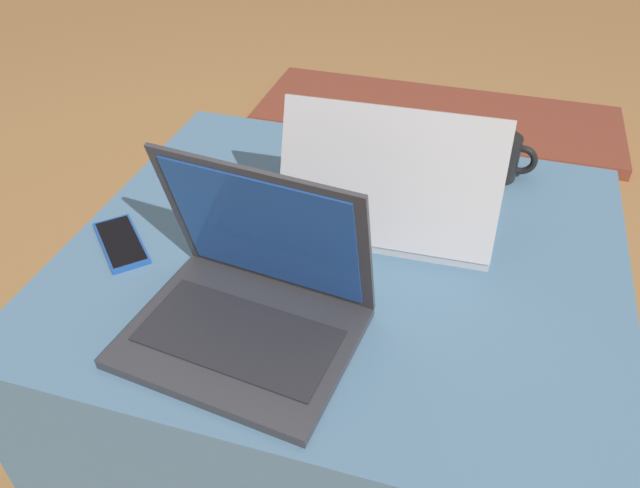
{
  "coord_description": "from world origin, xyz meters",
  "views": [
    {
      "loc": [
        0.2,
        -0.82,
        1.16
      ],
      "look_at": [
        -0.02,
        -0.09,
        0.56
      ],
      "focal_mm": 35.0,
      "sensor_mm": 36.0,
      "label": 1
    }
  ],
  "objects_px": {
    "laptop_far": "(390,201)",
    "coffee_mug": "(502,157)",
    "laptop_near": "(250,300)",
    "cell_phone": "(121,243)"
  },
  "relations": [
    {
      "from": "laptop_near",
      "to": "cell_phone",
      "type": "height_order",
      "value": "laptop_near"
    },
    {
      "from": "laptop_near",
      "to": "cell_phone",
      "type": "bearing_deg",
      "value": 164.75
    },
    {
      "from": "laptop_near",
      "to": "laptop_far",
      "type": "height_order",
      "value": "laptop_near"
    },
    {
      "from": "coffee_mug",
      "to": "laptop_near",
      "type": "bearing_deg",
      "value": -121.13
    },
    {
      "from": "laptop_far",
      "to": "coffee_mug",
      "type": "bearing_deg",
      "value": -130.78
    },
    {
      "from": "cell_phone",
      "to": "coffee_mug",
      "type": "bearing_deg",
      "value": 169.68
    },
    {
      "from": "laptop_near",
      "to": "cell_phone",
      "type": "relative_size",
      "value": 2.28
    },
    {
      "from": "laptop_far",
      "to": "coffee_mug",
      "type": "distance_m",
      "value": 0.29
    },
    {
      "from": "coffee_mug",
      "to": "cell_phone",
      "type": "bearing_deg",
      "value": -145.89
    },
    {
      "from": "laptop_near",
      "to": "coffee_mug",
      "type": "distance_m",
      "value": 0.63
    }
  ]
}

